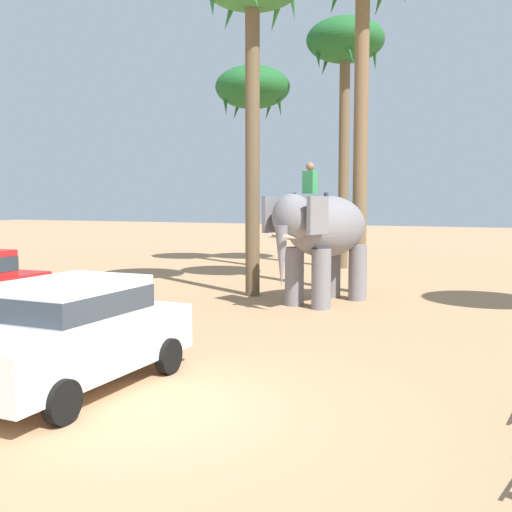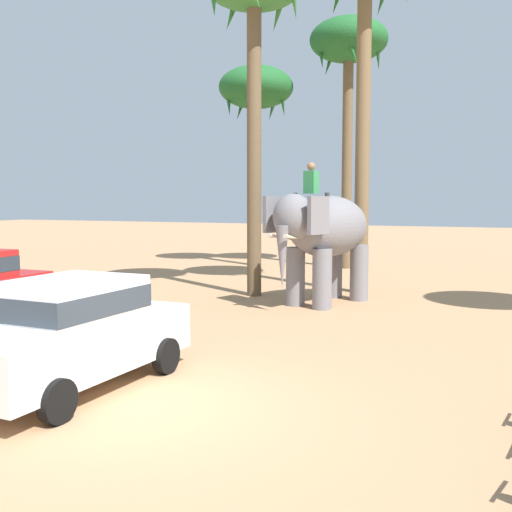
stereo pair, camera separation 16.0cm
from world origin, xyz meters
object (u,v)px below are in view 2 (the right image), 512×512
(elephant_with_mahout, at_px, (323,232))
(palm_tree_leaning_seaward, at_px, (349,50))
(car_sedan_foreground, at_px, (71,329))
(palm_tree_behind_elephant, at_px, (256,94))

(elephant_with_mahout, xyz_separation_m, palm_tree_leaning_seaward, (-1.73, 8.93, 6.99))
(car_sedan_foreground, distance_m, elephant_with_mahout, 9.04)
(elephant_with_mahout, height_order, palm_tree_behind_elephant, palm_tree_behind_elephant)
(palm_tree_leaning_seaward, bearing_deg, elephant_with_mahout, -79.01)
(elephant_with_mahout, xyz_separation_m, palm_tree_behind_elephant, (-5.64, 8.40, 5.43))
(car_sedan_foreground, xyz_separation_m, palm_tree_behind_elephant, (-4.35, 17.29, 6.49))
(palm_tree_behind_elephant, distance_m, palm_tree_leaning_seaward, 4.24)
(palm_tree_behind_elephant, bearing_deg, palm_tree_leaning_seaward, 7.70)
(car_sedan_foreground, relative_size, palm_tree_behind_elephant, 0.48)
(car_sedan_foreground, relative_size, elephant_with_mahout, 1.03)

